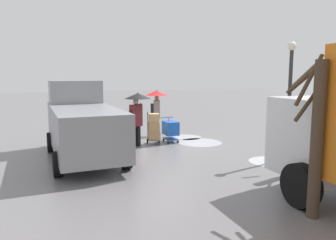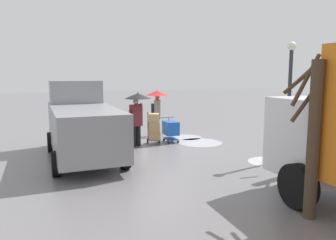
{
  "view_description": "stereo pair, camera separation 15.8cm",
  "coord_description": "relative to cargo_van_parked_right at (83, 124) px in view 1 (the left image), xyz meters",
  "views": [
    {
      "loc": [
        4.68,
        12.27,
        2.8
      ],
      "look_at": [
        -0.16,
        0.52,
        1.05
      ],
      "focal_mm": 34.86,
      "sensor_mm": 36.0,
      "label": 1
    },
    {
      "loc": [
        4.53,
        12.33,
        2.8
      ],
      "look_at": [
        -0.16,
        0.52,
        1.05
      ],
      "focal_mm": 34.86,
      "sensor_mm": 36.0,
      "label": 2
    }
  ],
  "objects": [
    {
      "name": "ground_plane",
      "position": [
        -3.21,
        -1.12,
        -1.18
      ],
      "size": [
        90.0,
        90.0,
        0.0
      ],
      "primitive_type": "plane",
      "color": "slate"
    },
    {
      "name": "slush_patch_near_cluster",
      "position": [
        -5.57,
        2.87,
        -1.18
      ],
      "size": [
        1.43,
        1.43,
        0.01
      ],
      "primitive_type": "cylinder",
      "color": "#ADAFB5",
      "rests_on": "ground"
    },
    {
      "name": "slush_patch_under_van",
      "position": [
        -4.85,
        -2.0,
        -1.18
      ],
      "size": [
        1.35,
        1.35,
        0.01
      ],
      "primitive_type": "cylinder",
      "color": "#999BA0",
      "rests_on": "ground"
    },
    {
      "name": "slush_patch_mid_street",
      "position": [
        -4.87,
        -0.74,
        -1.18
      ],
      "size": [
        1.85,
        1.85,
        0.01
      ],
      "primitive_type": "cylinder",
      "color": "#999BA0",
      "rests_on": "ground"
    },
    {
      "name": "cargo_van_parked_right",
      "position": [
        0.0,
        0.0,
        0.0
      ],
      "size": [
        2.23,
        5.35,
        2.6
      ],
      "color": "gray",
      "rests_on": "ground"
    },
    {
      "name": "shopping_cart_vendor",
      "position": [
        -3.77,
        -1.29,
        -0.61
      ],
      "size": [
        0.58,
        0.84,
        1.04
      ],
      "color": "#1951B2",
      "rests_on": "ground"
    },
    {
      "name": "hand_dolly_boxes",
      "position": [
        -2.95,
        -1.08,
        -0.49
      ],
      "size": [
        0.65,
        0.8,
        1.32
      ],
      "color": "#515156",
      "rests_on": "ground"
    },
    {
      "name": "pedestrian_pink_side",
      "position": [
        -2.24,
        -1.04,
        0.41
      ],
      "size": [
        1.04,
        1.04,
        2.15
      ],
      "color": "black",
      "rests_on": "ground"
    },
    {
      "name": "pedestrian_black_side",
      "position": [
        -3.71,
        -2.79,
        0.39
      ],
      "size": [
        1.04,
        1.04,
        2.15
      ],
      "color": "black",
      "rests_on": "ground"
    },
    {
      "name": "bare_tree_near",
      "position": [
        -6.28,
        3.99,
        0.54
      ],
      "size": [
        1.18,
        1.2,
        3.45
      ],
      "color": "#423323",
      "rests_on": "ground"
    },
    {
      "name": "bare_tree_far",
      "position": [
        -3.54,
        6.51,
        0.49
      ],
      "size": [
        1.0,
        0.81,
        3.33
      ],
      "color": "#423323",
      "rests_on": "ground"
    },
    {
      "name": "street_lamp",
      "position": [
        -6.25,
        2.83,
        1.19
      ],
      "size": [
        0.28,
        0.28,
        3.86
      ],
      "color": "#2D2D33",
      "rests_on": "ground"
    }
  ]
}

